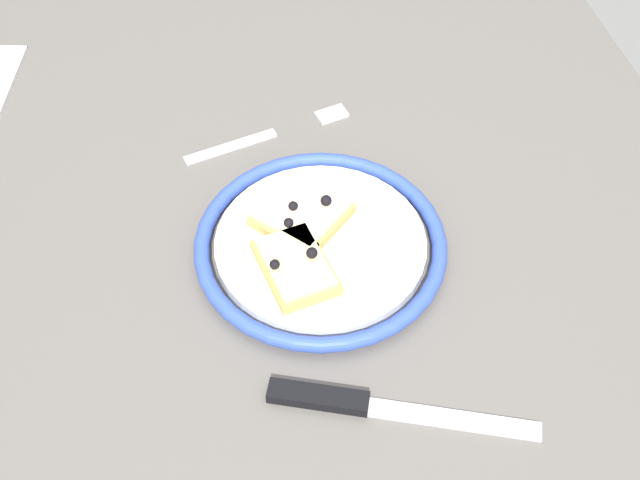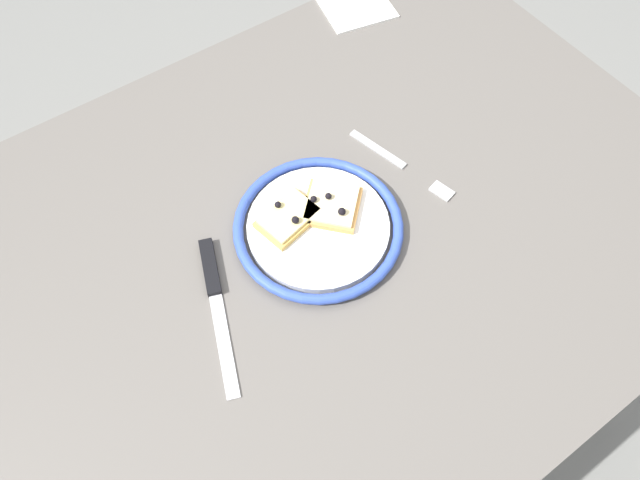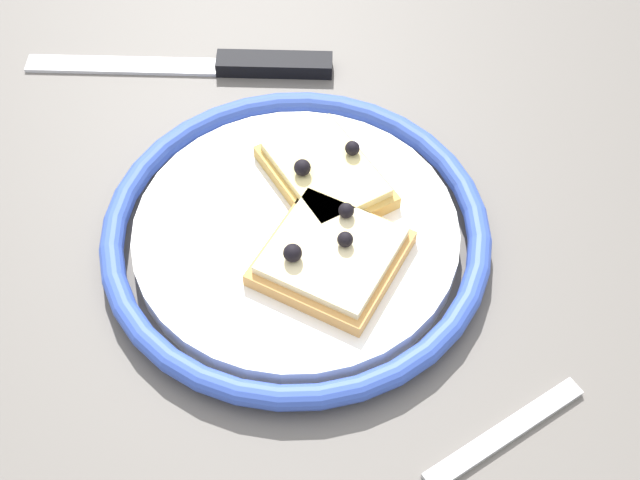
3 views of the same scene
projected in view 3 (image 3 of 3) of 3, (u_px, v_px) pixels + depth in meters
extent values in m
cube|color=#5B5651|center=(312.00, 294.00, 0.57)|extent=(1.17, 0.89, 0.03)
cylinder|color=#4C4742|center=(452.00, 75.00, 1.24)|extent=(0.05, 0.05, 0.73)
cylinder|color=white|center=(299.00, 235.00, 0.57)|extent=(0.21, 0.21, 0.02)
torus|color=#334FB2|center=(299.00, 231.00, 0.57)|extent=(0.26, 0.26, 0.02)
cube|color=tan|center=(325.00, 177.00, 0.59)|extent=(0.10, 0.08, 0.01)
cube|color=#F0DB8C|center=(325.00, 169.00, 0.58)|extent=(0.09, 0.07, 0.01)
sphere|color=black|center=(302.00, 168.00, 0.57)|extent=(0.01, 0.01, 0.01)
sphere|color=black|center=(352.00, 148.00, 0.58)|extent=(0.01, 0.01, 0.01)
cube|color=tan|center=(330.00, 256.00, 0.55)|extent=(0.11, 0.11, 0.01)
cube|color=beige|center=(330.00, 248.00, 0.54)|extent=(0.10, 0.10, 0.01)
sphere|color=black|center=(295.00, 259.00, 0.52)|extent=(0.01, 0.01, 0.01)
sphere|color=black|center=(344.00, 237.00, 0.53)|extent=(0.01, 0.01, 0.01)
sphere|color=black|center=(346.00, 210.00, 0.55)|extent=(0.01, 0.01, 0.01)
cube|color=silver|center=(122.00, 65.00, 0.68)|extent=(0.07, 0.15, 0.00)
cube|color=black|center=(274.00, 64.00, 0.67)|extent=(0.05, 0.09, 0.01)
cube|color=#BABABA|center=(505.00, 433.00, 0.49)|extent=(0.04, 0.11, 0.00)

